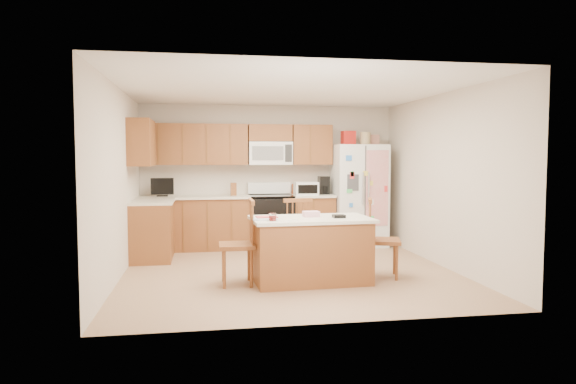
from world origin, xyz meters
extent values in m
plane|color=#865F44|center=(0.00, 0.00, 0.00)|extent=(4.50, 4.50, 0.00)
cube|color=beige|center=(0.00, 2.25, 1.25)|extent=(4.50, 0.10, 2.50)
cube|color=beige|center=(0.00, -2.25, 1.25)|extent=(4.50, 0.10, 2.50)
cube|color=beige|center=(-2.25, 0.00, 1.25)|extent=(0.10, 4.50, 2.50)
cube|color=beige|center=(2.25, 0.00, 1.25)|extent=(0.10, 4.50, 2.50)
cube|color=white|center=(0.00, 0.00, 2.50)|extent=(4.50, 4.50, 0.04)
cube|color=brown|center=(-1.31, 1.95, 0.44)|extent=(1.87, 0.60, 0.88)
cube|color=brown|center=(0.74, 1.95, 0.44)|extent=(0.72, 0.60, 0.88)
cube|color=brown|center=(-1.95, 1.17, 0.44)|extent=(0.60, 0.95, 0.88)
cube|color=white|center=(-1.31, 1.94, 0.90)|extent=(1.87, 0.64, 0.04)
cube|color=white|center=(0.74, 1.94, 0.90)|extent=(0.72, 0.64, 0.04)
cube|color=white|center=(-1.94, 1.17, 0.90)|extent=(0.64, 0.95, 0.04)
cube|color=brown|center=(-1.32, 2.08, 1.80)|extent=(1.85, 0.33, 0.70)
cube|color=brown|center=(0.75, 2.08, 1.80)|extent=(0.70, 0.33, 0.70)
cube|color=brown|center=(0.00, 2.08, 2.00)|extent=(0.76, 0.33, 0.29)
cube|color=brown|center=(-2.08, 1.17, 1.80)|extent=(0.33, 0.95, 0.70)
cube|color=brown|center=(-1.90, 1.92, 1.80)|extent=(0.02, 0.01, 0.66)
cube|color=brown|center=(-1.90, 1.65, 0.44)|extent=(0.02, 0.01, 0.84)
cube|color=brown|center=(-1.50, 1.92, 1.80)|extent=(0.02, 0.01, 0.66)
cube|color=brown|center=(-1.50, 1.65, 0.44)|extent=(0.02, 0.01, 0.84)
cube|color=brown|center=(-1.10, 1.92, 1.80)|extent=(0.02, 0.01, 0.66)
cube|color=brown|center=(-1.10, 1.65, 0.44)|extent=(0.02, 0.01, 0.84)
cube|color=brown|center=(-0.70, 1.92, 1.80)|extent=(0.01, 0.01, 0.66)
cube|color=brown|center=(-0.70, 1.65, 0.44)|extent=(0.01, 0.01, 0.84)
cube|color=brown|center=(0.70, 1.92, 1.80)|extent=(0.01, 0.01, 0.66)
cube|color=brown|center=(0.70, 1.65, 0.44)|extent=(0.01, 0.01, 0.84)
cube|color=white|center=(0.00, 2.06, 1.65)|extent=(0.76, 0.38, 0.40)
cube|color=slate|center=(-0.06, 1.86, 1.65)|extent=(0.54, 0.01, 0.24)
cube|color=#262626|center=(0.30, 1.86, 1.65)|extent=(0.12, 0.01, 0.30)
cube|color=brown|center=(-0.65, 1.95, 1.03)|extent=(0.10, 0.14, 0.22)
cube|color=black|center=(-1.85, 1.97, 0.93)|extent=(0.18, 0.12, 0.02)
cube|color=black|center=(-1.85, 1.97, 1.09)|extent=(0.38, 0.03, 0.28)
cube|color=#C74C19|center=(0.58, 2.03, 1.01)|extent=(0.35, 0.22, 0.18)
cube|color=white|center=(0.60, 1.80, 1.04)|extent=(0.40, 0.28, 0.23)
cube|color=black|center=(0.60, 1.66, 1.04)|extent=(0.34, 0.01, 0.15)
cube|color=black|center=(0.96, 2.00, 1.08)|extent=(0.18, 0.22, 0.32)
cylinder|color=black|center=(0.96, 1.93, 1.01)|extent=(0.12, 0.12, 0.12)
cube|color=black|center=(0.00, 1.93, 0.44)|extent=(0.76, 0.64, 0.88)
cube|color=black|center=(0.00, 1.60, 0.42)|extent=(0.68, 0.01, 0.42)
cube|color=black|center=(0.00, 1.93, 0.91)|extent=(0.76, 0.64, 0.03)
cube|color=white|center=(0.00, 2.19, 1.03)|extent=(0.76, 0.10, 0.20)
cube|color=white|center=(1.57, 1.88, 0.90)|extent=(0.90, 0.75, 1.80)
cube|color=#4C4C4C|center=(1.57, 1.49, 0.90)|extent=(0.02, 0.01, 1.75)
cube|color=silver|center=(1.52, 1.47, 1.05)|extent=(0.02, 0.03, 0.55)
cube|color=silver|center=(1.62, 1.47, 1.05)|extent=(0.02, 0.03, 0.55)
cube|color=#3F3F44|center=(1.35, 1.49, 1.15)|extent=(0.20, 0.01, 0.28)
cube|color=#D84C59|center=(1.77, 1.49, 1.05)|extent=(0.42, 0.01, 1.30)
cube|color=#AA1812|center=(1.37, 1.88, 1.92)|extent=(0.22, 0.22, 0.24)
cylinder|color=tan|center=(1.67, 1.82, 1.91)|extent=(0.18, 0.18, 0.22)
cube|color=#AD705F|center=(1.85, 1.96, 1.89)|extent=(0.18, 0.20, 0.18)
cube|color=brown|center=(0.17, -0.61, 0.39)|extent=(1.45, 0.86, 0.78)
cube|color=white|center=(0.17, -0.61, 0.80)|extent=(1.54, 0.94, 0.04)
cylinder|color=#AA1812|center=(-0.35, -0.84, 0.85)|extent=(0.08, 0.08, 0.06)
cylinder|color=white|center=(-0.35, -0.84, 0.87)|extent=(0.09, 0.09, 0.09)
cube|color=#D0A5A5|center=(0.20, -0.51, 0.86)|extent=(0.21, 0.16, 0.07)
cube|color=black|center=(0.52, -0.68, 0.84)|extent=(0.15, 0.13, 0.04)
cube|color=white|center=(-0.43, -0.69, 0.83)|extent=(0.31, 0.25, 0.01)
cube|color=#D84C4C|center=(-0.39, -0.61, 0.84)|extent=(0.27, 0.21, 0.01)
cylinder|color=white|center=(-0.09, -0.83, 0.83)|extent=(0.14, 0.06, 0.01)
cube|color=brown|center=(-0.76, -0.59, 0.49)|extent=(0.44, 0.46, 0.05)
cylinder|color=brown|center=(-0.92, -0.41, 0.23)|extent=(0.04, 0.04, 0.47)
cylinder|color=brown|center=(-0.93, -0.78, 0.23)|extent=(0.04, 0.04, 0.47)
cylinder|color=brown|center=(-0.60, -0.41, 0.23)|extent=(0.04, 0.04, 0.47)
cylinder|color=brown|center=(-0.60, -0.78, 0.23)|extent=(0.04, 0.04, 0.47)
cylinder|color=brown|center=(-0.58, -0.43, 0.77)|extent=(0.02, 0.02, 0.52)
cylinder|color=brown|center=(-0.58, -0.51, 0.77)|extent=(0.02, 0.02, 0.52)
cylinder|color=brown|center=(-0.58, -0.59, 0.77)|extent=(0.02, 0.02, 0.52)
cylinder|color=brown|center=(-0.58, -0.68, 0.77)|extent=(0.02, 0.02, 0.52)
cylinder|color=brown|center=(-0.58, -0.76, 0.77)|extent=(0.02, 0.02, 0.52)
cube|color=brown|center=(-0.58, -0.59, 1.03)|extent=(0.05, 0.44, 0.05)
cube|color=brown|center=(0.09, 0.18, 0.47)|extent=(0.51, 0.49, 0.05)
cylinder|color=brown|center=(0.24, 0.36, 0.22)|extent=(0.04, 0.04, 0.45)
cylinder|color=brown|center=(-0.11, 0.30, 0.22)|extent=(0.04, 0.04, 0.45)
cylinder|color=brown|center=(0.29, 0.06, 0.22)|extent=(0.04, 0.04, 0.45)
cylinder|color=brown|center=(-0.06, -0.01, 0.22)|extent=(0.04, 0.04, 0.45)
cylinder|color=brown|center=(0.27, 0.03, 0.74)|extent=(0.02, 0.02, 0.50)
cylinder|color=brown|center=(0.20, 0.02, 0.74)|extent=(0.02, 0.02, 0.50)
cylinder|color=brown|center=(0.12, 0.00, 0.74)|extent=(0.02, 0.02, 0.50)
cylinder|color=brown|center=(0.04, -0.01, 0.74)|extent=(0.02, 0.02, 0.50)
cylinder|color=brown|center=(-0.03, -0.02, 0.74)|extent=(0.02, 0.02, 0.50)
cube|color=brown|center=(0.12, 0.00, 0.99)|extent=(0.42, 0.12, 0.05)
cube|color=brown|center=(1.18, -0.51, 0.48)|extent=(0.54, 0.55, 0.05)
cylinder|color=brown|center=(1.28, -0.73, 0.23)|extent=(0.04, 0.04, 0.46)
cylinder|color=brown|center=(1.38, -0.38, 0.23)|extent=(0.04, 0.04, 0.46)
cylinder|color=brown|center=(0.97, -0.64, 0.23)|extent=(0.04, 0.04, 0.46)
cylinder|color=brown|center=(1.07, -0.29, 0.23)|extent=(0.04, 0.04, 0.46)
cylinder|color=brown|center=(0.96, -0.61, 0.76)|extent=(0.02, 0.02, 0.51)
cylinder|color=brown|center=(0.98, -0.54, 0.76)|extent=(0.02, 0.02, 0.51)
cylinder|color=brown|center=(1.00, -0.46, 0.76)|extent=(0.02, 0.02, 0.51)
cylinder|color=brown|center=(1.02, -0.38, 0.76)|extent=(0.02, 0.02, 0.51)
cylinder|color=brown|center=(1.05, -0.31, 0.76)|extent=(0.02, 0.02, 0.51)
cube|color=brown|center=(1.00, -0.46, 1.01)|extent=(0.16, 0.42, 0.05)
camera|label=1|loc=(-1.17, -6.92, 1.60)|focal=32.00mm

